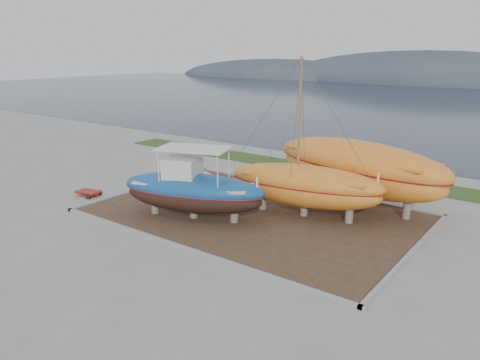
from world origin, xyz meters
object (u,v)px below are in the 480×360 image
Objects in this scene: blue_caique at (193,183)px; white_dinghy at (201,182)px; orange_sailboat at (307,139)px; red_trailer at (89,193)px; orange_bare_hull at (357,174)px.

white_dinghy is (-3.05, 4.06, -1.36)m from blue_caique.
orange_sailboat is 3.93× the size of red_trailer.
blue_caique is at bearing -150.63° from orange_sailboat.
blue_caique is at bearing -118.65° from orange_bare_hull.
orange_bare_hull reaches higher than red_trailer.
orange_sailboat is 14.82m from red_trailer.
orange_bare_hull is (9.48, 3.63, 1.27)m from white_dinghy.
blue_caique is at bearing -32.12° from white_dinghy.
blue_caique is 8.65m from red_trailer.
white_dinghy is 10.23m from orange_bare_hull.
white_dinghy is at bearing 169.55° from orange_sailboat.
red_trailer is at bearing -115.50° from white_dinghy.
red_trailer is (-13.25, -5.05, -4.34)m from orange_sailboat.
orange_sailboat is at bearing 13.88° from red_trailer.
red_trailer is (-5.33, -5.06, -0.56)m from white_dinghy.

